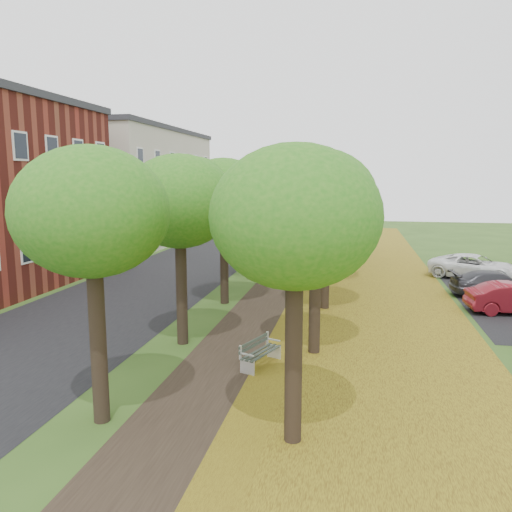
% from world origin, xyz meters
% --- Properties ---
extents(ground, '(120.00, 120.00, 0.00)m').
position_xyz_m(ground, '(0.00, 0.00, 0.00)').
color(ground, '#2D4C19').
rests_on(ground, ground).
extents(street_asphalt, '(8.00, 70.00, 0.01)m').
position_xyz_m(street_asphalt, '(-7.50, 15.00, 0.00)').
color(street_asphalt, black).
rests_on(street_asphalt, ground).
extents(footpath, '(3.20, 70.00, 0.01)m').
position_xyz_m(footpath, '(0.00, 15.00, 0.00)').
color(footpath, black).
rests_on(footpath, ground).
extents(leaf_verge, '(7.50, 70.00, 0.01)m').
position_xyz_m(leaf_verge, '(5.00, 15.00, 0.01)').
color(leaf_verge, olive).
rests_on(leaf_verge, ground).
extents(tree_row_west, '(3.92, 33.92, 6.71)m').
position_xyz_m(tree_row_west, '(-2.20, 15.00, 5.00)').
color(tree_row_west, black).
rests_on(tree_row_west, ground).
extents(tree_row_east, '(3.92, 33.92, 6.71)m').
position_xyz_m(tree_row_east, '(2.60, 15.00, 5.00)').
color(tree_row_east, black).
rests_on(tree_row_east, ground).
extents(building_cream, '(10.30, 20.30, 10.40)m').
position_xyz_m(building_cream, '(-17.00, 33.00, 5.21)').
color(building_cream, beige).
rests_on(building_cream, ground).
extents(bench, '(1.12, 1.88, 0.86)m').
position_xyz_m(bench, '(0.98, 4.41, 0.44)').
color(bench, '#28322B').
rests_on(bench, ground).
extents(car_grey, '(4.63, 2.33, 1.29)m').
position_xyz_m(car_grey, '(11.00, 16.01, 0.64)').
color(car_grey, '#323338').
rests_on(car_grey, ground).
extents(car_white, '(5.75, 4.26, 1.45)m').
position_xyz_m(car_white, '(11.00, 20.57, 0.73)').
color(car_white, white).
rests_on(car_white, ground).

